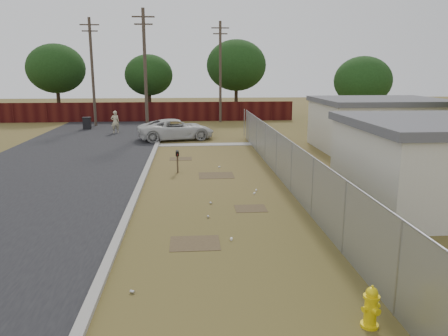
{
  "coord_description": "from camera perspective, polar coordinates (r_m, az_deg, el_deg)",
  "views": [
    {
      "loc": [
        -0.9,
        -16.53,
        4.78
      ],
      "look_at": [
        0.4,
        -0.31,
        1.1
      ],
      "focal_mm": 35.0,
      "sensor_mm": 36.0,
      "label": 1
    }
  ],
  "objects": [
    {
      "name": "ground",
      "position": [
        17.23,
        -1.39,
        -3.37
      ],
      "size": [
        120.0,
        120.0,
        0.0
      ],
      "primitive_type": "plane",
      "color": "brown",
      "rests_on": "ground"
    },
    {
      "name": "street",
      "position": [
        25.72,
        -17.65,
        1.46
      ],
      "size": [
        15.1,
        60.0,
        0.12
      ],
      "color": "black",
      "rests_on": "ground"
    },
    {
      "name": "chainlink_fence",
      "position": [
        18.45,
        8.13,
        0.14
      ],
      "size": [
        0.1,
        27.06,
        2.02
      ],
      "color": "gray",
      "rests_on": "ground"
    },
    {
      "name": "privacy_fence",
      "position": [
        42.03,
        -11.61,
        7.18
      ],
      "size": [
        30.0,
        0.12,
        1.8
      ],
      "primitive_type": "cube",
      "color": "#42120E",
      "rests_on": "ground"
    },
    {
      "name": "utility_poles",
      "position": [
        37.3,
        -9.03,
        12.46
      ],
      "size": [
        12.6,
        8.24,
        9.0
      ],
      "color": "#493D30",
      "rests_on": "ground"
    },
    {
      "name": "houses",
      "position": [
        22.57,
        23.55,
        3.48
      ],
      "size": [
        9.3,
        17.24,
        3.1
      ],
      "color": "beige",
      "rests_on": "ground"
    },
    {
      "name": "horizon_trees",
      "position": [
        40.13,
        -2.13,
        12.52
      ],
      "size": [
        33.32,
        31.94,
        7.78
      ],
      "color": "#372718",
      "rests_on": "ground"
    },
    {
      "name": "fire_hydrant",
      "position": [
        9.06,
        18.64,
        -16.9
      ],
      "size": [
        0.43,
        0.43,
        0.85
      ],
      "color": "yellow",
      "rests_on": "ground"
    },
    {
      "name": "mailbox",
      "position": [
        20.64,
        -6.11,
        1.66
      ],
      "size": [
        0.17,
        0.46,
        1.06
      ],
      "color": "brown",
      "rests_on": "ground"
    },
    {
      "name": "pickup_truck",
      "position": [
        30.59,
        -6.26,
        5.05
      ],
      "size": [
        5.64,
        3.62,
        1.45
      ],
      "primitive_type": "imported",
      "rotation": [
        0.0,
        0.0,
        1.82
      ],
      "color": "silver",
      "rests_on": "ground"
    },
    {
      "name": "pedestrian",
      "position": [
        34.54,
        -14.02,
        5.84
      ],
      "size": [
        0.71,
        0.55,
        1.72
      ],
      "primitive_type": "imported",
      "rotation": [
        0.0,
        0.0,
        3.39
      ],
      "color": "#BCB18A",
      "rests_on": "ground"
    },
    {
      "name": "trash_bin",
      "position": [
        37.55,
        -17.46,
        5.62
      ],
      "size": [
        0.67,
        0.71,
        0.99
      ],
      "color": "black",
      "rests_on": "ground"
    },
    {
      "name": "scattered_litter",
      "position": [
        15.59,
        -0.28,
        -4.96
      ],
      "size": [
        4.05,
        12.43,
        0.07
      ],
      "color": "white",
      "rests_on": "ground"
    }
  ]
}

